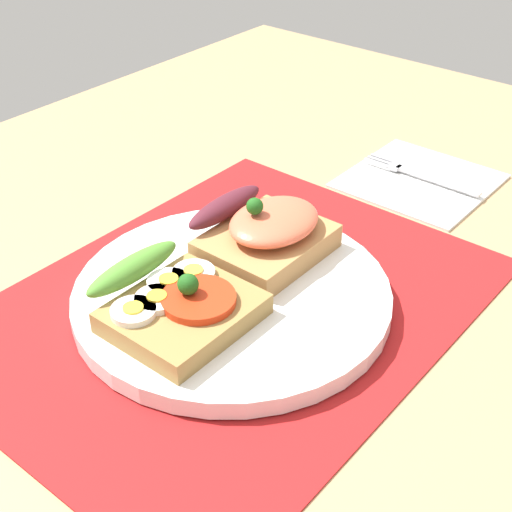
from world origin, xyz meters
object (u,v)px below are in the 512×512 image
(plate, at_px, (232,296))
(fork, at_px, (417,174))
(sandwich_egg_tomato, at_px, (173,301))
(sandwich_salmon, at_px, (264,232))
(napkin, at_px, (419,180))

(plate, height_order, fork, plate)
(plate, relative_size, fork, 1.93)
(plate, relative_size, sandwich_egg_tomato, 2.44)
(plate, xyz_separation_m, sandwich_salmon, (0.06, 0.01, 0.03))
(napkin, bearing_deg, plate, 177.14)
(sandwich_egg_tomato, xyz_separation_m, sandwich_salmon, (0.11, 0.00, 0.01))
(plate, xyz_separation_m, sandwich_egg_tomato, (-0.05, 0.01, 0.02))
(plate, relative_size, napkin, 1.80)
(plate, bearing_deg, fork, -2.03)
(sandwich_egg_tomato, height_order, fork, sandwich_egg_tomato)
(plate, distance_m, sandwich_egg_tomato, 0.06)
(sandwich_salmon, bearing_deg, fork, -5.66)
(plate, height_order, sandwich_egg_tomato, sandwich_egg_tomato)
(sandwich_egg_tomato, xyz_separation_m, napkin, (0.33, -0.03, -0.03))
(napkin, height_order, fork, fork)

